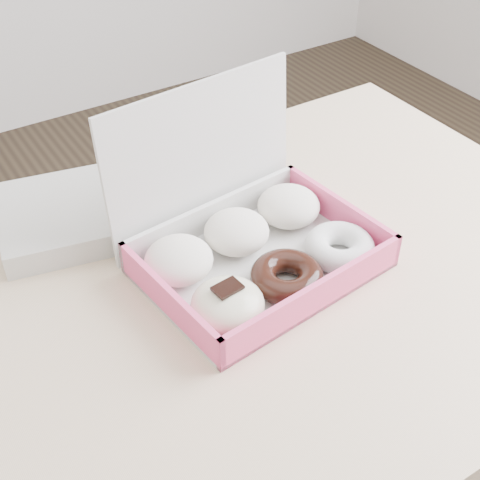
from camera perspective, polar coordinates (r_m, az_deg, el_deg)
table at (r=1.04m, az=-0.13°, el=-6.94°), size 1.20×0.80×0.75m
donut_box at (r=0.99m, az=0.89°, el=-0.25°), size 0.36×0.31×0.25m
newspapers at (r=1.11m, az=-13.41°, el=2.27°), size 0.29×0.25×0.04m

